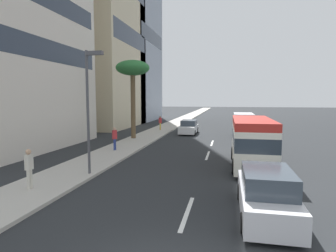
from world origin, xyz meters
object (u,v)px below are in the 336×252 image
object	(u,v)px
minibus_fourth	(252,140)
pedestrian_near_lamp	(115,137)
pedestrian_mid_block	(29,167)
van_lead	(243,124)
pedestrian_by_tree	(160,122)
car_second	(266,194)
street_lamp	(90,98)
palm_tree	(133,71)
car_third	(189,127)

from	to	relation	value
minibus_fourth	pedestrian_near_lamp	xyz separation A→B (m)	(2.76, 9.94, -0.46)
pedestrian_near_lamp	pedestrian_mid_block	distance (m)	9.73
minibus_fourth	van_lead	bearing A→B (deg)	-0.71
pedestrian_by_tree	van_lead	bearing A→B (deg)	-61.18
car_second	street_lamp	world-z (taller)	street_lamp
van_lead	palm_tree	bearing A→B (deg)	109.80
car_third	car_second	bearing A→B (deg)	14.27
pedestrian_near_lamp	car_third	bearing A→B (deg)	-153.90
minibus_fourth	pedestrian_mid_block	distance (m)	12.15
van_lead	street_lamp	size ratio (longest dim) A/B	0.74
pedestrian_near_lamp	minibus_fourth	bearing A→B (deg)	118.71
car_third	pedestrian_mid_block	size ratio (longest dim) A/B	2.58
car_third	pedestrian_by_tree	distance (m)	4.40
car_second	van_lead	bearing A→B (deg)	-0.67
pedestrian_by_tree	minibus_fourth	bearing A→B (deg)	-100.16
pedestrian_mid_block	pedestrian_by_tree	xyz separation A→B (m)	(24.18, -0.17, -0.03)
pedestrian_near_lamp	street_lamp	xyz separation A→B (m)	(-6.75, -1.44, 3.01)
van_lead	pedestrian_mid_block	distance (m)	22.66
pedestrian_mid_block	pedestrian_by_tree	bearing A→B (deg)	-178.25
pedestrian_mid_block	pedestrian_by_tree	size ratio (longest dim) A/B	1.03
car_second	pedestrian_by_tree	size ratio (longest dim) A/B	2.75
car_second	pedestrian_near_lamp	xyz separation A→B (m)	(10.36, 9.87, 0.32)
pedestrian_mid_block	car_second	bearing A→B (deg)	88.52
car_third	palm_tree	distance (m)	9.65
pedestrian_mid_block	pedestrian_by_tree	world-z (taller)	pedestrian_mid_block
minibus_fourth	pedestrian_near_lamp	world-z (taller)	minibus_fourth
car_second	palm_tree	distance (m)	20.91
van_lead	car_third	size ratio (longest dim) A/B	1.03
pedestrian_near_lamp	palm_tree	distance (m)	8.76
pedestrian_by_tree	pedestrian_near_lamp	bearing A→B (deg)	-130.45
car_second	pedestrian_near_lamp	world-z (taller)	pedestrian_near_lamp
pedestrian_near_lamp	pedestrian_by_tree	bearing A→B (deg)	-136.48
van_lead	car_third	bearing A→B (deg)	72.68
street_lamp	car_second	bearing A→B (deg)	-113.18
minibus_fourth	pedestrian_near_lamp	size ratio (longest dim) A/B	3.91
car_second	car_third	world-z (taller)	car_second
car_second	pedestrian_mid_block	xyz separation A→B (m)	(0.63, 9.86, 0.33)
pedestrian_mid_block	street_lamp	bearing A→B (deg)	156.38
minibus_fourth	street_lamp	xyz separation A→B (m)	(-3.99, 8.50, 2.55)
minibus_fourth	palm_tree	size ratio (longest dim) A/B	0.90
palm_tree	street_lamp	distance (m)	13.83
pedestrian_near_lamp	pedestrian_by_tree	world-z (taller)	pedestrian_near_lamp
pedestrian_near_lamp	palm_tree	xyz separation A→B (m)	(6.64, 0.73, 5.66)
car_third	street_lamp	world-z (taller)	street_lamp
pedestrian_near_lamp	pedestrian_mid_block	xyz separation A→B (m)	(-9.73, -0.00, 0.01)
van_lead	pedestrian_by_tree	bearing A→B (deg)	68.56
minibus_fourth	street_lamp	bearing A→B (deg)	115.16
van_lead	street_lamp	bearing A→B (deg)	153.39
van_lead	palm_tree	world-z (taller)	palm_tree
minibus_fourth	car_second	bearing A→B (deg)	179.41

